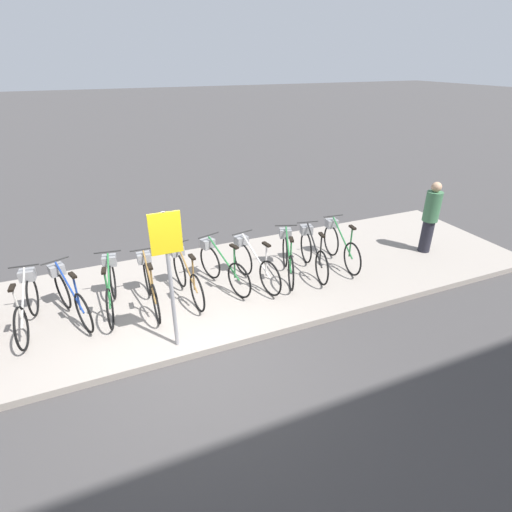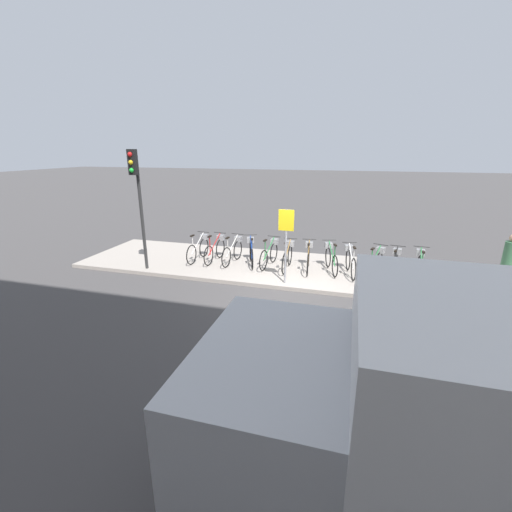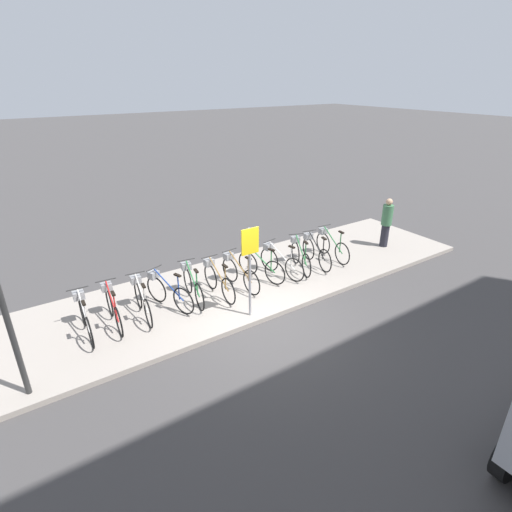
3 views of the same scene
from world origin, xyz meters
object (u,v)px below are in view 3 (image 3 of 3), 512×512
(pedestrian, at_px, (386,222))
(parked_bicycle_4, at_px, (192,283))
(parked_bicycle_9, at_px, (300,254))
(sign_post, at_px, (250,258))
(parked_bicycle_6, at_px, (238,272))
(parked_bicycle_0, at_px, (84,316))
(parked_bicycle_3, at_px, (167,290))
(parked_bicycle_2, at_px, (141,298))
(parked_bicycle_8, at_px, (279,260))
(parked_bicycle_11, at_px, (331,244))
(parked_bicycle_7, at_px, (258,264))
(parked_bicycle_10, at_px, (315,250))
(parked_bicycle_1, at_px, (112,306))
(parked_bicycle_5, at_px, (217,279))

(pedestrian, bearing_deg, parked_bicycle_4, 177.00)
(parked_bicycle_9, xyz_separation_m, sign_post, (-2.60, -1.34, 1.06))
(parked_bicycle_6, xyz_separation_m, sign_post, (-0.51, -1.38, 1.06))
(parked_bicycle_0, relative_size, parked_bicycle_3, 1.05)
(parked_bicycle_2, distance_m, parked_bicycle_9, 4.71)
(parked_bicycle_8, height_order, parked_bicycle_11, same)
(parked_bicycle_11, distance_m, sign_post, 4.26)
(pedestrian, bearing_deg, parked_bicycle_0, 178.18)
(parked_bicycle_0, bearing_deg, parked_bicycle_7, 0.97)
(sign_post, bearing_deg, parked_bicycle_4, 119.04)
(parked_bicycle_2, xyz_separation_m, parked_bicycle_6, (2.62, -0.06, 0.00))
(parked_bicycle_0, bearing_deg, parked_bicycle_4, 1.28)
(parked_bicycle_9, relative_size, parked_bicycle_11, 0.95)
(parked_bicycle_10, xyz_separation_m, pedestrian, (2.87, -0.22, 0.41))
(parked_bicycle_3, distance_m, parked_bicycle_4, 0.67)
(parked_bicycle_8, distance_m, pedestrian, 4.21)
(parked_bicycle_1, relative_size, parked_bicycle_2, 1.00)
(parked_bicycle_3, relative_size, parked_bicycle_8, 0.96)
(parked_bicycle_2, distance_m, parked_bicycle_7, 3.34)
(parked_bicycle_3, bearing_deg, parked_bicycle_4, -1.03)
(parked_bicycle_4, xyz_separation_m, parked_bicycle_7, (2.03, 0.02, 0.00))
(parked_bicycle_2, relative_size, parked_bicycle_4, 1.00)
(parked_bicycle_0, relative_size, parked_bicycle_2, 1.00)
(parked_bicycle_3, height_order, parked_bicycle_8, same)
(parked_bicycle_8, bearing_deg, parked_bicycle_9, 0.20)
(parked_bicycle_0, bearing_deg, parked_bicycle_11, 0.06)
(pedestrian, relative_size, sign_post, 0.74)
(parked_bicycle_3, height_order, parked_bicycle_11, same)
(parked_bicycle_11, bearing_deg, parked_bicycle_7, 178.47)
(parked_bicycle_3, relative_size, parked_bicycle_5, 0.95)
(parked_bicycle_3, relative_size, parked_bicycle_11, 0.95)
(parked_bicycle_2, xyz_separation_m, parked_bicycle_3, (0.64, 0.03, 0.00))
(parked_bicycle_9, distance_m, pedestrian, 3.46)
(parked_bicycle_1, height_order, sign_post, sign_post)
(parked_bicycle_4, bearing_deg, parked_bicycle_5, -12.29)
(parked_bicycle_2, bearing_deg, parked_bicycle_10, -1.29)
(parked_bicycle_10, bearing_deg, pedestrian, -4.37)
(parked_bicycle_4, distance_m, parked_bicycle_11, 4.69)
(parked_bicycle_11, bearing_deg, parked_bicycle_3, 179.33)
(parked_bicycle_1, bearing_deg, sign_post, -27.59)
(parked_bicycle_10, relative_size, sign_post, 0.74)
(parked_bicycle_8, bearing_deg, parked_bicycle_7, 167.39)
(parked_bicycle_7, distance_m, parked_bicycle_10, 1.94)
(parked_bicycle_0, bearing_deg, parked_bicycle_2, 1.68)
(parked_bicycle_5, distance_m, parked_bicycle_11, 4.04)
(parked_bicycle_3, bearing_deg, sign_post, -44.83)
(parked_bicycle_5, distance_m, parked_bicycle_10, 3.32)
(parked_bicycle_5, height_order, pedestrian, pedestrian)
(parked_bicycle_1, height_order, parked_bicycle_3, same)
(parked_bicycle_6, relative_size, pedestrian, 1.01)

